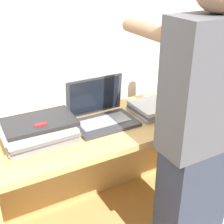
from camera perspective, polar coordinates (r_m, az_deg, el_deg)
wall_back at (r=2.01m, az=-6.67°, el=13.69°), size 8.00×0.05×2.40m
cart at (r=2.09m, az=-2.12°, el=-10.63°), size 1.41×0.56×0.75m
laptop_open at (r=1.84m, az=-1.92°, el=-0.36°), size 0.36×0.27×0.25m
laptop_stack_left at (r=1.68m, az=-13.24°, el=-3.44°), size 0.39×0.26×0.13m
laptop_stack_right at (r=2.01m, az=8.85°, el=1.07°), size 0.38×0.26×0.06m
person at (r=1.59m, az=15.43°, el=-5.10°), size 0.40×0.53×1.64m
inventory_tag at (r=1.60m, az=-12.93°, el=-2.27°), size 0.06×0.02×0.01m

